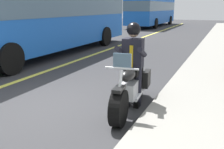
{
  "coord_description": "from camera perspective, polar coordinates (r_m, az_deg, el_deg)",
  "views": [
    {
      "loc": [
        4.08,
        3.26,
        2.03
      ],
      "look_at": [
        -0.38,
        1.29,
        0.75
      ],
      "focal_mm": 41.39,
      "sensor_mm": 36.0,
      "label": 1
    }
  ],
  "objects": [
    {
      "name": "rider_main",
      "position": [
        5.28,
        4.63,
        3.79
      ],
      "size": [
        0.67,
        0.6,
        1.74
      ],
      "color": "black",
      "rests_on": "ground_plane"
    },
    {
      "name": "bus_near",
      "position": [
        11.8,
        -13.96,
        13.53
      ],
      "size": [
        11.05,
        2.7,
        3.3
      ],
      "color": "blue",
      "rests_on": "ground_plane"
    },
    {
      "name": "bus_far",
      "position": [
        28.93,
        8.97,
        14.23
      ],
      "size": [
        11.05,
        2.7,
        3.3
      ],
      "color": "blue",
      "rests_on": "ground_plane"
    },
    {
      "name": "ground_plane",
      "position": [
        5.6,
        -13.84,
        -6.99
      ],
      "size": [
        80.0,
        80.0,
        0.0
      ],
      "primitive_type": "plane",
      "color": "#333335"
    },
    {
      "name": "motorcycle_main",
      "position": [
        5.24,
        4.07,
        -2.86
      ],
      "size": [
        2.22,
        0.75,
        1.26
      ],
      "color": "black",
      "rests_on": "ground_plane"
    }
  ]
}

